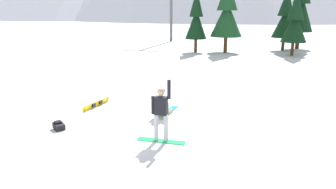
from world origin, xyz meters
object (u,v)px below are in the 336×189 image
object	(u,v)px
pine_tree_twin	(285,17)
pine_tree_tall	(295,22)
backpack_black	(59,126)
pine_tree_short	(227,12)
loose_snowboard_far_spare	(97,104)
pine_tree_slender	(196,18)
pine_tree_young	(301,6)
snowboarder_foreground	(161,113)
snowboarder_midground	(163,109)

from	to	relation	value
pine_tree_twin	pine_tree_tall	bearing A→B (deg)	-80.89
pine_tree_tall	pine_tree_twin	xyz separation A→B (m)	(-0.52, 3.23, 0.25)
backpack_black	pine_tree_tall	size ratio (longest dim) A/B	0.10
pine_tree_short	loose_snowboard_far_spare	bearing A→B (deg)	-101.99
backpack_black	pine_tree_slender	world-z (taller)	pine_tree_slender
loose_snowboard_far_spare	pine_tree_twin	xyz separation A→B (m)	(9.43, 21.54, 3.09)
loose_snowboard_far_spare	pine_tree_slender	distance (m)	18.60
pine_tree_tall	pine_tree_young	world-z (taller)	pine_tree_young
backpack_black	pine_tree_short	bearing A→B (deg)	79.31
loose_snowboard_far_spare	pine_tree_tall	bearing A→B (deg)	61.48
pine_tree_twin	pine_tree_slender	world-z (taller)	pine_tree_twin
pine_tree_tall	pine_tree_twin	bearing A→B (deg)	99.11
snowboarder_foreground	pine_tree_slender	size ratio (longest dim) A/B	0.35
pine_tree_twin	pine_tree_slender	bearing A→B (deg)	-158.43
pine_tree_tall	pine_tree_short	xyz separation A→B (m)	(-5.93, 0.62, 0.76)
pine_tree_young	pine_tree_slender	bearing A→B (deg)	-151.52
snowboarder_foreground	pine_tree_slender	distance (m)	21.47
pine_tree_twin	pine_tree_slender	distance (m)	8.78
pine_tree_tall	pine_tree_short	distance (m)	6.01
backpack_black	snowboarder_midground	bearing A→B (deg)	34.07
backpack_black	pine_tree_tall	world-z (taller)	pine_tree_tall
pine_tree_short	backpack_black	bearing A→B (deg)	-100.69
pine_tree_tall	pine_tree_short	bearing A→B (deg)	174.07
backpack_black	loose_snowboard_far_spare	bearing A→B (deg)	88.42
loose_snowboard_far_spare	pine_tree_young	xyz separation A→B (m)	(11.01, 23.60, 4.18)
snowboarder_foreground	snowboarder_midground	size ratio (longest dim) A/B	1.11
loose_snowboard_far_spare	backpack_black	bearing A→B (deg)	-91.58
snowboarder_foreground	backpack_black	bearing A→B (deg)	178.10
backpack_black	pine_tree_tall	distance (m)	23.52
pine_tree_twin	backpack_black	bearing A→B (deg)	-111.34
snowboarder_midground	backpack_black	size ratio (longest dim) A/B	3.30
pine_tree_twin	pine_tree_short	size ratio (longest dim) A/B	0.87
loose_snowboard_far_spare	pine_tree_short	distance (m)	19.67
snowboarder_foreground	pine_tree_young	size ratio (longest dim) A/B	0.26
snowboarder_foreground	pine_tree_young	bearing A→B (deg)	74.59
backpack_black	pine_tree_short	size ratio (longest dim) A/B	0.08
snowboarder_midground	loose_snowboard_far_spare	distance (m)	3.20
backpack_black	snowboarder_foreground	bearing A→B (deg)	-1.90
snowboarder_foreground	pine_tree_twin	size ratio (longest dim) A/B	0.35
pine_tree_tall	pine_tree_twin	world-z (taller)	pine_tree_twin
snowboarder_foreground	loose_snowboard_far_spare	bearing A→B (deg)	141.81
snowboarder_foreground	pine_tree_short	world-z (taller)	pine_tree_short
pine_tree_tall	pine_tree_slender	xyz separation A→B (m)	(-8.68, 0.00, 0.21)
snowboarder_midground	backpack_black	bearing A→B (deg)	-145.93
backpack_black	pine_tree_twin	size ratio (longest dim) A/B	0.09
snowboarder_midground	loose_snowboard_far_spare	world-z (taller)	snowboarder_midground
snowboarder_foreground	pine_tree_short	bearing A→B (deg)	89.18
snowboarder_midground	loose_snowboard_far_spare	bearing A→B (deg)	168.90
pine_tree_twin	loose_snowboard_far_spare	bearing A→B (deg)	-113.64
pine_tree_tall	pine_tree_young	distance (m)	5.57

